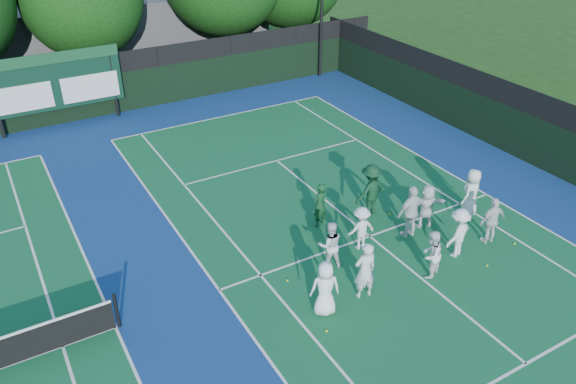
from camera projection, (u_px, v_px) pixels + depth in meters
ground at (389, 252)px, 18.00m from camera, size 120.00×120.00×0.00m
court_apron at (203, 296)px, 16.15m from camera, size 34.00×32.00×0.01m
near_court at (370, 236)px, 18.74m from camera, size 11.05×23.85×0.01m
back_fence at (79, 93)px, 26.67m from camera, size 34.00×0.08×3.00m
divider_fence_right at (556, 142)px, 21.95m from camera, size 0.08×32.00×3.00m
scoreboard at (54, 82)px, 25.50m from camera, size 6.00×0.21×3.55m
clubhouse at (115, 31)px, 34.05m from camera, size 18.00×6.00×4.00m
tree_c at (85, 0)px, 28.34m from camera, size 6.08×6.08×8.01m
tennis_ball_0 at (326, 331)px, 14.91m from camera, size 0.07×0.07×0.07m
tennis_ball_1 at (422, 201)px, 20.66m from camera, size 0.07×0.07×0.07m
tennis_ball_2 at (487, 266)px, 17.33m from camera, size 0.07×0.07×0.07m
tennis_ball_3 at (287, 280)px, 16.72m from camera, size 0.07×0.07×0.07m
tennis_ball_4 at (390, 215)px, 19.86m from camera, size 0.07×0.07×0.07m
tennis_ball_5 at (515, 244)px, 18.34m from camera, size 0.07×0.07×0.07m
player_front_0 at (325, 288)px, 15.18m from camera, size 0.96×0.80×1.68m
player_front_1 at (365, 270)px, 15.73m from camera, size 0.71×0.52×1.82m
player_front_2 at (431, 254)px, 16.59m from camera, size 0.92×0.83×1.56m
player_front_3 at (458, 233)px, 17.46m from camera, size 1.21×0.88×1.68m
player_front_4 at (492, 220)px, 18.10m from camera, size 1.00×0.50×1.64m
player_back_0 at (330, 245)px, 17.01m from camera, size 0.91×0.81×1.56m
player_back_1 at (361, 228)px, 17.84m from camera, size 1.02×0.65×1.50m
player_back_2 at (411, 212)px, 18.34m from camera, size 1.10×0.47×1.87m
player_back_3 at (426, 206)px, 18.91m from camera, size 1.54×0.94×1.58m
player_back_4 at (471, 193)px, 19.49m from camera, size 1.00×0.80×1.78m
coach_left at (320, 205)px, 18.92m from camera, size 0.68×0.54×1.64m
coach_right at (371, 190)px, 19.47m from camera, size 1.32×0.85×1.94m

